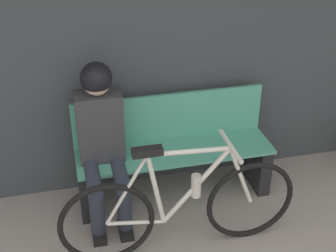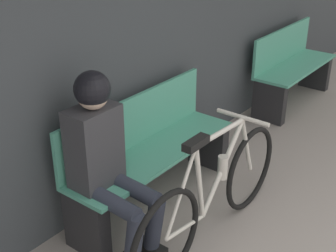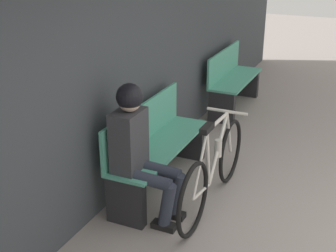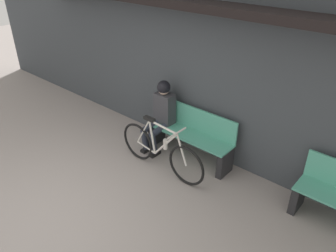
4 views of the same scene
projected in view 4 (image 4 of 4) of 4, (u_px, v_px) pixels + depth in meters
The scene contains 5 objects.
ground_plane at pixel (48, 221), 4.39m from camera, with size 24.00×24.00×0.00m, color gray.
storefront_wall at pixel (181, 53), 5.39m from camera, with size 12.00×0.56×3.20m.
park_bench_near at pixel (191, 136), 5.53m from camera, with size 1.57×0.42×0.86m.
bicycle at pixel (161, 151), 5.19m from camera, with size 1.70×0.40×0.89m.
person_seated at pixel (161, 111), 5.63m from camera, with size 0.34×0.60×1.25m.
Camera 4 is at (3.31, -1.35, 3.27)m, focal length 35.00 mm.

